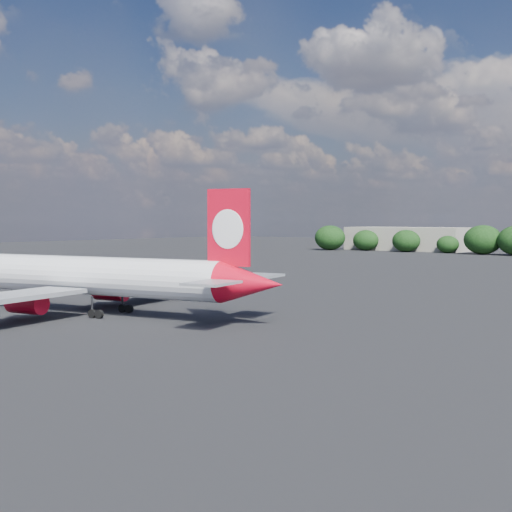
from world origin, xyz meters
The scene contains 3 objects.
ground centered at (0.00, 60.00, 0.00)m, with size 500.00×500.00×0.00m, color black.
qantas_airliner centered at (-12.75, 19.97, 4.26)m, with size 42.65×40.78×13.99m.
terminal_building centered at (-65.00, 192.00, 4.00)m, with size 42.00×16.00×8.00m.
Camera 1 is at (51.65, -30.98, 10.93)m, focal length 50.00 mm.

